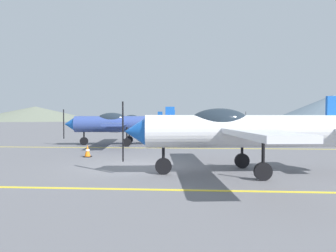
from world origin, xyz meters
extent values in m
plane|color=slate|center=(0.00, 0.00, 0.00)|extent=(400.00, 400.00, 0.00)
cube|color=yellow|center=(0.00, -3.66, 0.01)|extent=(80.00, 0.16, 0.01)
cube|color=yellow|center=(0.00, 7.13, 0.01)|extent=(80.00, 0.16, 0.01)
cylinder|color=silver|center=(3.85, -1.18, 1.49)|extent=(7.05, 1.88, 1.13)
cone|color=blue|center=(0.03, -1.59, 1.49)|extent=(0.82, 1.03, 0.96)
cube|color=black|center=(-0.37, -1.64, 1.49)|extent=(0.05, 0.13, 2.05)
ellipsoid|color=#1E2833|center=(2.94, -1.28, 1.82)|extent=(2.14, 1.14, 0.92)
cube|color=silver|center=(3.44, -1.22, 1.54)|extent=(2.10, 9.08, 0.16)
cube|color=silver|center=(7.01, -0.83, 1.54)|extent=(1.00, 2.73, 0.10)
cube|color=blue|center=(7.01, -0.83, 2.10)|extent=(0.65, 0.19, 1.23)
cylinder|color=black|center=(1.00, -1.49, 0.80)|extent=(0.10, 0.10, 1.03)
cylinder|color=black|center=(1.00, -1.49, 0.29)|extent=(0.58, 0.18, 0.57)
cylinder|color=black|center=(3.93, -0.03, 0.80)|extent=(0.10, 0.10, 1.03)
cylinder|color=black|center=(3.93, -0.03, 0.29)|extent=(0.58, 0.18, 0.57)
cylinder|color=black|center=(4.18, -2.27, 0.80)|extent=(0.10, 0.10, 1.03)
cylinder|color=black|center=(4.18, -2.27, 0.29)|extent=(0.58, 0.18, 0.57)
cylinder|color=#33478C|center=(-2.59, 9.03, 1.49)|extent=(7.05, 2.03, 1.13)
cone|color=blue|center=(-6.40, 8.52, 1.49)|extent=(0.84, 1.04, 0.96)
cube|color=black|center=(-6.81, 8.47, 1.49)|extent=(0.06, 0.13, 2.05)
ellipsoid|color=#1E2833|center=(-3.51, 8.91, 1.82)|extent=(2.15, 1.18, 0.92)
cube|color=#33478C|center=(-3.00, 8.97, 1.54)|extent=(2.30, 9.08, 0.16)
cube|color=#33478C|center=(0.55, 9.44, 1.54)|extent=(1.06, 2.73, 0.10)
cube|color=blue|center=(0.55, 9.44, 2.10)|extent=(0.66, 0.21, 1.23)
cylinder|color=black|center=(-5.44, 8.65, 0.80)|extent=(0.10, 0.10, 1.03)
cylinder|color=black|center=(-5.44, 8.65, 0.29)|extent=(0.58, 0.20, 0.57)
cylinder|color=black|center=(-2.54, 10.17, 0.80)|extent=(0.10, 0.10, 1.03)
cylinder|color=black|center=(-2.54, 10.17, 0.29)|extent=(0.58, 0.20, 0.57)
cylinder|color=black|center=(-2.24, 7.94, 0.80)|extent=(0.10, 0.10, 1.03)
cylinder|color=black|center=(-2.24, 7.94, 0.29)|extent=(0.58, 0.20, 0.57)
cylinder|color=silver|center=(3.27, 18.51, 1.49)|extent=(7.05, 2.40, 1.13)
cone|color=blue|center=(7.05, 17.80, 1.49)|extent=(0.88, 1.07, 0.96)
cube|color=black|center=(7.45, 17.72, 1.49)|extent=(0.06, 0.13, 2.05)
ellipsoid|color=#1E2833|center=(4.18, 18.34, 1.82)|extent=(2.18, 1.29, 0.92)
cube|color=silver|center=(3.68, 18.44, 1.54)|extent=(2.78, 9.07, 0.16)
cube|color=silver|center=(0.15, 19.10, 1.54)|extent=(1.20, 2.75, 0.10)
cube|color=blue|center=(0.15, 19.10, 2.10)|extent=(0.66, 0.24, 1.23)
cylinder|color=black|center=(6.09, 17.98, 0.80)|extent=(0.10, 0.10, 1.03)
cylinder|color=black|center=(6.09, 17.98, 0.29)|extent=(0.59, 0.23, 0.57)
cylinder|color=black|center=(2.86, 17.44, 0.80)|extent=(0.10, 0.10, 1.03)
cylinder|color=black|center=(2.86, 17.44, 0.29)|extent=(0.59, 0.23, 0.57)
cylinder|color=black|center=(3.28, 19.66, 0.80)|extent=(0.10, 0.10, 1.03)
cylinder|color=black|center=(3.28, 19.66, 0.29)|extent=(0.59, 0.23, 0.57)
cylinder|color=silver|center=(-5.07, 28.94, 1.49)|extent=(7.05, 2.37, 1.13)
cone|color=blue|center=(-8.85, 29.64, 1.49)|extent=(0.88, 1.07, 0.96)
cube|color=black|center=(-9.25, 29.71, 1.49)|extent=(0.06, 0.13, 2.05)
ellipsoid|color=#1E2833|center=(-5.98, 29.11, 1.82)|extent=(2.18, 1.28, 0.92)
cube|color=silver|center=(-5.48, 29.02, 1.54)|extent=(2.74, 9.07, 0.16)
cube|color=silver|center=(-1.95, 28.37, 1.54)|extent=(1.19, 2.75, 0.10)
cube|color=blue|center=(-1.95, 28.37, 2.10)|extent=(0.66, 0.24, 1.23)
cylinder|color=black|center=(-7.89, 29.46, 0.80)|extent=(0.10, 0.10, 1.03)
cylinder|color=black|center=(-7.89, 29.46, 0.29)|extent=(0.59, 0.22, 0.57)
cylinder|color=black|center=(-4.67, 30.01, 0.80)|extent=(0.10, 0.10, 1.03)
cylinder|color=black|center=(-4.67, 30.01, 0.29)|extent=(0.59, 0.22, 0.57)
cylinder|color=black|center=(-5.08, 27.80, 0.80)|extent=(0.10, 0.10, 1.03)
cylinder|color=black|center=(-5.08, 27.80, 0.29)|extent=(0.59, 0.22, 0.57)
cube|color=white|center=(3.01, 31.20, 0.70)|extent=(4.64, 3.64, 0.75)
cube|color=black|center=(2.88, 31.13, 1.35)|extent=(2.87, 2.54, 0.55)
cylinder|color=black|center=(4.68, 31.09, 0.32)|extent=(0.67, 0.50, 0.64)
cylinder|color=black|center=(3.82, 32.67, 0.32)|extent=(0.67, 0.50, 0.64)
cylinder|color=black|center=(2.19, 29.73, 0.32)|extent=(0.67, 0.50, 0.64)
cylinder|color=black|center=(1.33, 31.31, 0.32)|extent=(0.67, 0.50, 0.64)
cube|color=black|center=(-3.12, 2.70, 0.02)|extent=(0.36, 0.36, 0.04)
cone|color=orange|center=(-3.12, 2.70, 0.32)|extent=(0.29, 0.29, 0.55)
cylinder|color=white|center=(-3.12, 2.70, 0.34)|extent=(0.20, 0.20, 0.08)
cone|color=slate|center=(-72.95, 128.81, 3.56)|extent=(61.79, 61.79, 7.13)
cone|color=slate|center=(71.84, 136.91, 6.38)|extent=(59.88, 59.88, 12.76)
camera|label=1|loc=(1.85, -11.62, 1.98)|focal=31.71mm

